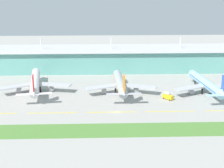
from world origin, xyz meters
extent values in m
plane|color=#A8A59E|center=(0.00, 0.00, 0.00)|extent=(600.00, 600.00, 0.00)
cube|color=#5B9E93|center=(0.00, 99.90, 8.79)|extent=(280.00, 28.00, 17.58)
cube|color=silver|center=(0.00, 99.90, 18.48)|extent=(288.00, 34.00, 1.80)
cylinder|color=silver|center=(-56.00, 94.30, 23.88)|extent=(0.90, 0.90, 9.00)
cylinder|color=silver|center=(0.00, 94.30, 23.88)|extent=(0.90, 0.90, 9.00)
cylinder|color=silver|center=(56.00, 94.30, 23.88)|extent=(0.90, 0.90, 9.00)
cylinder|color=white|center=(-53.35, 43.20, 6.50)|extent=(13.70, 56.82, 5.80)
cone|color=white|center=(-57.61, 73.18, 6.50)|extent=(6.02, 4.74, 5.51)
cone|color=white|center=(-48.95, 12.22, 7.70)|extent=(5.81, 7.26, 5.72)
cube|color=red|center=(-49.09, 13.21, 14.15)|extent=(1.59, 6.43, 9.50)
cube|color=white|center=(-54.46, 11.95, 7.50)|extent=(10.35, 4.58, 0.36)
cube|color=white|center=(-43.57, 13.49, 7.50)|extent=(10.35, 4.58, 0.36)
cube|color=#B7BABF|center=(-64.61, 37.13, 5.20)|extent=(24.18, 17.92, 0.70)
cylinder|color=gray|center=(-63.62, 38.73, 2.40)|extent=(3.80, 4.91, 3.20)
cube|color=#B7BABF|center=(-40.84, 40.51, 5.20)|extent=(24.93, 12.37, 0.70)
cylinder|color=gray|center=(-42.24, 41.77, 2.40)|extent=(3.80, 4.91, 3.20)
cylinder|color=black|center=(-56.33, 64.20, 1.80)|extent=(0.70, 0.70, 3.60)
cylinder|color=black|center=(-56.09, 39.78, 1.80)|extent=(1.10, 1.10, 3.60)
cylinder|color=black|center=(-49.76, 40.68, 1.80)|extent=(1.10, 1.10, 3.60)
cube|color=red|center=(-53.35, 43.20, 6.90)|extent=(12.95, 51.23, 0.60)
cylinder|color=#ADB2BC|center=(3.92, 38.40, 6.50)|extent=(7.19, 50.17, 5.80)
cone|color=#ADB2BC|center=(3.17, 65.41, 6.50)|extent=(5.62, 4.15, 5.51)
cone|color=#ADB2BC|center=(4.70, 10.40, 7.70)|extent=(5.11, 6.76, 5.72)
cube|color=orange|center=(4.68, 11.40, 14.15)|extent=(0.88, 6.42, 9.50)
cube|color=#ADB2BC|center=(-0.81, 10.75, 7.50)|extent=(10.09, 3.48, 0.36)
cube|color=#ADB2BC|center=(10.19, 11.05, 7.50)|extent=(10.09, 3.48, 0.36)
cube|color=#B7BABF|center=(-7.95, 33.65, 5.20)|extent=(24.72, 15.84, 0.70)
cylinder|color=gray|center=(-6.79, 35.12, 2.40)|extent=(3.32, 4.59, 3.20)
cube|color=#B7BABF|center=(16.04, 34.32, 5.20)|extent=(24.86, 14.74, 0.70)
cylinder|color=gray|center=(14.80, 35.72, 2.40)|extent=(3.32, 4.59, 3.20)
cylinder|color=black|center=(3.40, 57.16, 1.80)|extent=(0.70, 0.70, 3.60)
cylinder|color=black|center=(0.81, 35.32, 1.80)|extent=(1.10, 1.10, 3.60)
cylinder|color=black|center=(7.20, 35.49, 1.80)|extent=(1.10, 1.10, 3.60)
cube|color=orange|center=(3.92, 38.40, 6.90)|extent=(7.09, 45.17, 0.60)
cylinder|color=#9ED1EA|center=(61.03, 35.35, 6.50)|extent=(10.45, 53.01, 5.80)
cone|color=#9ED1EA|center=(58.51, 63.59, 6.50)|extent=(5.84, 4.47, 5.51)
cone|color=#9ED1EA|center=(63.63, 6.12, 7.70)|extent=(5.50, 7.04, 5.72)
cube|color=#2D5BB7|center=(63.54, 7.11, 14.15)|extent=(1.27, 6.44, 9.50)
cube|color=#9ED1EA|center=(58.11, 6.13, 7.50)|extent=(10.24, 4.07, 0.36)
cube|color=#B7BABF|center=(49.47, 29.88, 5.20)|extent=(24.46, 16.98, 0.70)
cylinder|color=gray|center=(50.53, 31.43, 2.40)|extent=(3.59, 4.77, 3.20)
cylinder|color=gray|center=(72.05, 33.34, 2.40)|extent=(3.59, 4.77, 3.20)
cylinder|color=black|center=(59.27, 55.04, 1.80)|extent=(0.70, 0.70, 3.60)
cylinder|color=black|center=(58.11, 32.08, 1.80)|extent=(1.10, 1.10, 3.60)
cylinder|color=black|center=(64.48, 32.65, 1.80)|extent=(1.10, 1.10, 3.60)
cube|color=#2D5BB7|center=(61.03, 35.35, 6.90)|extent=(10.03, 47.77, 0.60)
cube|color=yellow|center=(-37.00, -0.01, 0.02)|extent=(28.00, 0.70, 0.04)
cube|color=yellow|center=(-3.00, -0.01, 0.02)|extent=(28.00, 0.70, 0.04)
cube|color=yellow|center=(31.00, -0.01, 0.02)|extent=(28.00, 0.70, 0.04)
cube|color=#518438|center=(0.00, -26.12, 0.05)|extent=(300.00, 18.00, 0.10)
cube|color=gold|center=(33.46, 21.91, 1.75)|extent=(6.65, 7.16, 2.60)
cylinder|color=silver|center=(32.94, 22.52, 3.95)|extent=(4.12, 4.34, 2.00)
cylinder|color=black|center=(35.99, 20.75, 0.45)|extent=(0.85, 0.91, 0.90)
cylinder|color=black|center=(34.21, 19.23, 0.45)|extent=(0.85, 0.91, 0.90)
cylinder|color=black|center=(32.71, 24.59, 0.45)|extent=(0.85, 0.91, 0.90)
cylinder|color=black|center=(30.93, 23.07, 0.45)|extent=(0.85, 0.91, 0.90)
cube|color=silver|center=(35.58, 26.08, 1.25)|extent=(4.02, 3.15, 1.60)
cube|color=silver|center=(35.58, 26.08, 2.40)|extent=(3.70, 3.00, 0.16)
cylinder|color=black|center=(34.10, 25.87, 0.45)|extent=(0.96, 0.70, 0.90)
cylinder|color=black|center=(34.78, 27.34, 0.45)|extent=(0.96, 0.70, 0.90)
cylinder|color=black|center=(36.38, 24.81, 0.45)|extent=(0.96, 0.70, 0.90)
cylinder|color=black|center=(37.06, 26.28, 0.45)|extent=(0.96, 0.70, 0.90)
camera|label=1|loc=(-9.94, -195.83, 72.93)|focal=58.43mm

